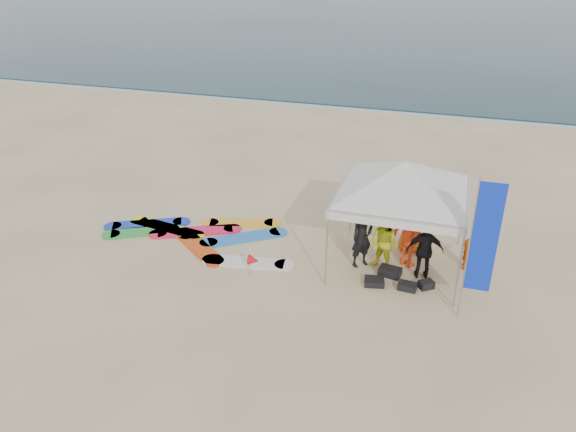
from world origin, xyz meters
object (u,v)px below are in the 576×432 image
at_px(person_orange_b, 413,221).
at_px(feather_flag, 483,240).
at_px(surfboard_spread, 198,235).
at_px(person_orange_a, 411,234).
at_px(person_black_b, 425,250).
at_px(marker_pennant, 254,260).
at_px(person_yellow, 384,244).
at_px(person_black_a, 362,237).
at_px(person_seated, 467,254).
at_px(canopy_tent, 406,162).

bearing_deg(person_orange_b, feather_flag, 120.88).
bearing_deg(surfboard_spread, person_orange_a, 2.08).
distance_m(person_black_b, marker_pennant, 4.42).
bearing_deg(person_orange_a, person_yellow, 66.63).
relative_size(person_black_a, person_seated, 1.96).
bearing_deg(surfboard_spread, person_seated, 3.73).
bearing_deg(person_yellow, person_black_a, -164.66).
height_order(person_orange_a, canopy_tent, canopy_tent).
relative_size(person_black_a, marker_pennant, 2.69).
distance_m(person_yellow, feather_flag, 3.04).
bearing_deg(person_black_a, marker_pennant, 164.67).
bearing_deg(person_yellow, surfboard_spread, -158.19).
relative_size(person_black_a, surfboard_spread, 0.29).
bearing_deg(surfboard_spread, feather_flag, -12.95).
xyz_separation_m(person_orange_a, surfboard_spread, (-6.17, -0.22, -0.91)).
distance_m(person_black_a, marker_pennant, 2.95).
bearing_deg(feather_flag, marker_pennant, 177.87).
height_order(canopy_tent, surfboard_spread, canopy_tent).
relative_size(person_black_b, person_seated, 1.83).
height_order(canopy_tent, feather_flag, feather_flag).
distance_m(canopy_tent, surfboard_spread, 6.55).
relative_size(person_orange_b, feather_flag, 0.52).
xyz_separation_m(canopy_tent, marker_pennant, (-3.47, -1.78, -2.48)).
relative_size(person_yellow, canopy_tent, 0.35).
relative_size(person_orange_a, canopy_tent, 0.42).
bearing_deg(person_black_a, canopy_tent, -22.54).
relative_size(person_orange_a, person_seated, 2.15).
height_order(person_black_a, person_yellow, person_black_a).
xyz_separation_m(person_black_a, canopy_tent, (0.91, 0.36, 2.11)).
bearing_deg(person_seated, person_black_a, 102.85).
height_order(person_black_b, canopy_tent, canopy_tent).
relative_size(person_black_b, surfboard_spread, 0.27).
distance_m(person_yellow, marker_pennant, 3.43).
bearing_deg(canopy_tent, person_orange_b, 70.75).
xyz_separation_m(person_black_a, feather_flag, (2.89, -1.62, 1.24)).
relative_size(feather_flag, surfboard_spread, 0.61).
relative_size(person_yellow, surfboard_spread, 0.27).
height_order(person_black_a, marker_pennant, person_black_a).
xyz_separation_m(person_orange_b, feather_flag, (1.68, -2.81, 1.17)).
distance_m(person_black_a, feather_flag, 3.53).
distance_m(person_orange_a, person_black_b, 0.70).
height_order(person_orange_a, surfboard_spread, person_orange_a).
distance_m(person_black_a, canopy_tent, 2.33).
height_order(person_black_a, person_orange_a, person_orange_a).
relative_size(person_orange_b, canopy_tent, 0.41).
xyz_separation_m(person_seated, feather_flag, (0.15, -2.30, 1.66)).
xyz_separation_m(person_black_a, person_yellow, (0.60, -0.10, -0.06)).
relative_size(person_black_a, person_orange_a, 0.91).
height_order(person_black_b, marker_pennant, person_black_b).
xyz_separation_m(canopy_tent, surfboard_spread, (-5.85, -0.18, -2.93)).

